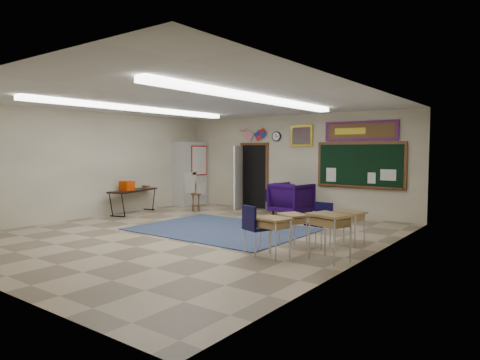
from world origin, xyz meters
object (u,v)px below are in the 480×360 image
Objects in this scene: student_desk_front_right at (349,226)px; wooden_stool at (196,202)px; student_desk_front_left at (293,229)px; folding_table at (133,200)px; wingback_armchair at (291,199)px.

student_desk_front_right reaches higher than wooden_stool.
student_desk_front_left is 1.20m from student_desk_front_right.
folding_table is 1.90m from wooden_stool.
folding_table is 3.27× the size of wooden_stool.
folding_table is (-4.00, -2.62, -0.09)m from wingback_armchair.
student_desk_front_right is at bearing 79.54° from student_desk_front_left.
wingback_armchair is at bearing 24.35° from wooden_stool.
wooden_stool is (-2.71, -1.22, -0.19)m from wingback_armchair.
wingback_armchair reaches higher than student_desk_front_right.
wingback_armchair reaches higher than student_desk_front_left.
student_desk_front_right is at bearing -16.91° from folding_table.
wingback_armchair is 1.88× the size of wooden_stool.
folding_table is at bearing -159.91° from student_desk_front_left.
folding_table is (-6.98, 0.24, 0.01)m from student_desk_front_right.
student_desk_front_right is at bearing 143.92° from wingback_armchair.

